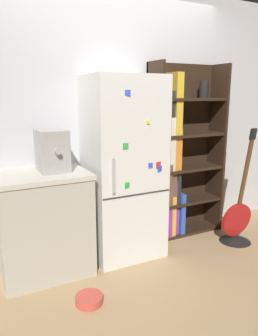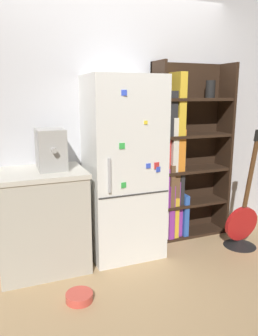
% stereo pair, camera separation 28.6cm
% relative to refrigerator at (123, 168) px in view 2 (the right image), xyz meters
% --- Properties ---
extents(ground_plane, '(16.00, 16.00, 0.00)m').
position_rel_refrigerator_xyz_m(ground_plane, '(0.00, -0.16, -0.86)').
color(ground_plane, tan).
extents(wall_back, '(8.00, 0.05, 2.60)m').
position_rel_refrigerator_xyz_m(wall_back, '(0.00, 0.31, 0.44)').
color(wall_back, silver).
rests_on(wall_back, ground_plane).
extents(refrigerator, '(0.68, 0.60, 1.73)m').
position_rel_refrigerator_xyz_m(refrigerator, '(0.00, 0.00, 0.00)').
color(refrigerator, white).
rests_on(refrigerator, ground_plane).
extents(bookshelf, '(0.86, 0.31, 1.88)m').
position_rel_refrigerator_xyz_m(bookshelf, '(0.72, 0.16, -0.02)').
color(bookshelf, black).
rests_on(bookshelf, ground_plane).
extents(kitchen_counter, '(0.78, 0.61, 0.91)m').
position_rel_refrigerator_xyz_m(kitchen_counter, '(-0.78, -0.01, -0.41)').
color(kitchen_counter, '#BCB7A8').
rests_on(kitchen_counter, ground_plane).
extents(espresso_machine, '(0.24, 0.37, 0.36)m').
position_rel_refrigerator_xyz_m(espresso_machine, '(-0.67, 0.02, 0.22)').
color(espresso_machine, '#A5A39E').
rests_on(espresso_machine, kitchen_counter).
extents(guitar, '(0.37, 0.34, 1.23)m').
position_rel_refrigerator_xyz_m(guitar, '(1.18, -0.34, -0.69)').
color(guitar, black).
rests_on(guitar, ground_plane).
extents(pet_bowl, '(0.21, 0.21, 0.06)m').
position_rel_refrigerator_xyz_m(pet_bowl, '(-0.61, -0.64, -0.83)').
color(pet_bowl, '#D84C3F').
rests_on(pet_bowl, ground_plane).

